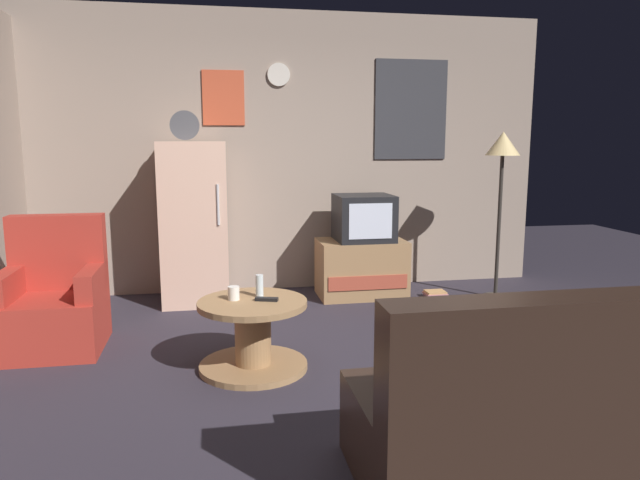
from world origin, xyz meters
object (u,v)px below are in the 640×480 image
Objects in this scene: coffee_table at (253,335)px; remote_control at (267,299)px; book_stack at (435,294)px; tv_stand at (361,268)px; standing_lamp at (502,157)px; fridge at (194,223)px; crt_tv at (364,218)px; mug_ceramic_white at (234,293)px; couch at (552,416)px; armchair at (54,303)px; wine_glass at (259,286)px.

coffee_table is 0.26m from remote_control.
remote_control is 2.37m from book_stack.
book_stack is at bearing -15.73° from tv_stand.
remote_control is at bearing -148.86° from standing_lamp.
fridge reaches higher than crt_tv.
coffee_table is at bearing -125.13° from crt_tv.
crt_tv is 1.02m from book_stack.
standing_lamp is (1.27, -0.29, 1.08)m from tv_stand.
standing_lamp reaches higher than book_stack.
tv_stand is 4.02× the size of book_stack.
fridge is 2.41m from book_stack.
standing_lamp is at bearing 27.87° from mug_ceramic_white.
coffee_table is 0.42× the size of couch.
remote_control is 1.90m from couch.
couch is (1.11, -1.53, -0.17)m from remote_control.
tv_stand is at bearing 90.59° from couch.
armchair is 0.56× the size of couch.
book_stack is at bearing 77.79° from couch.
fridge is at bearing 105.62° from wine_glass.
tv_stand is 5.60× the size of remote_control.
remote_control is (0.09, -0.02, 0.25)m from coffee_table.
crt_tv is 0.32× the size of couch.
fridge is 1.66m from tv_stand.
couch is (0.03, -3.24, 0.04)m from tv_stand.
crt_tv reaches higher than tv_stand.
fridge reaches higher than armchair.
crt_tv is 3.60× the size of wine_glass.
wine_glass is (-1.13, -1.60, -0.23)m from crt_tv.
coffee_table reaches higher than book_stack.
tv_stand is 1.56× the size of crt_tv.
mug_ceramic_white is at bearing -152.13° from standing_lamp.
standing_lamp is 10.60× the size of wine_glass.
tv_stand reaches higher than coffee_table.
crt_tv reaches higher than wine_glass.
mug_ceramic_white is 2.08m from couch.
armchair is (-2.57, -1.01, 0.06)m from tv_stand.
tv_stand is 0.49× the size of couch.
armchair is at bearing 153.64° from mug_ceramic_white.
tv_stand is 2.76m from armchair.
couch reaches higher than coffee_table.
standing_lamp is 3.37m from couch.
standing_lamp reaches higher than mug_ceramic_white.
remote_control is (0.04, -0.11, -0.06)m from wine_glass.
armchair is (-1.45, 0.59, -0.21)m from wine_glass.
couch is at bearing -64.05° from fridge.
armchair is at bearing 154.08° from coffee_table.
wine_glass reaches higher than tv_stand.
couch is at bearing -40.63° from armchair.
mug_ceramic_white is at bearing -143.81° from book_stack.
wine_glass is 0.14m from remote_control.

